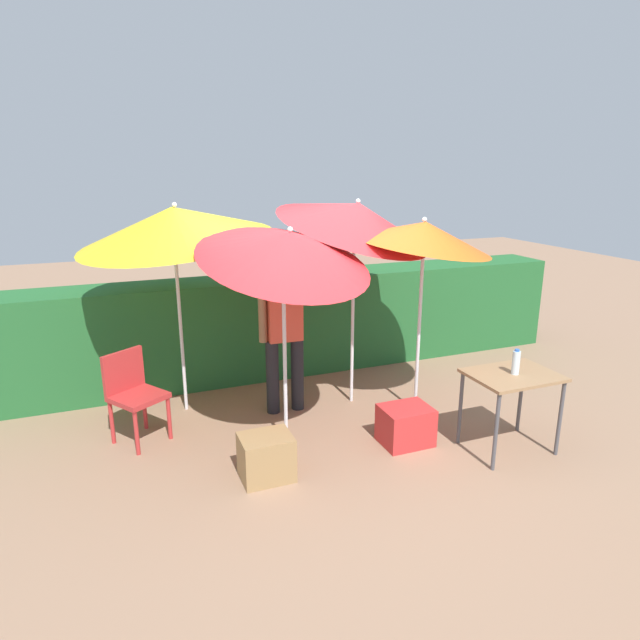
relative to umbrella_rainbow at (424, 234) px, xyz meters
The scene contains 12 objects.
ground_plane 2.21m from the umbrella_rainbow, behind, with size 24.00×24.00×0.00m, color #937056.
hedge_row 2.39m from the umbrella_rainbow, 122.16° to the left, with size 8.00×0.70×1.26m, color #23602D.
umbrella_rainbow is the anchor object (origin of this frame).
umbrella_orange 1.53m from the umbrella_rainbow, behind, with size 1.65×1.60×2.34m.
umbrella_yellow 0.74m from the umbrella_rainbow, 137.11° to the left, with size 1.76×1.69×2.57m.
umbrella_navy 2.52m from the umbrella_rainbow, 158.74° to the left, with size 2.01×1.99×2.38m.
person_vendor 1.75m from the umbrella_rainbow, 159.30° to the left, with size 0.55×0.23×1.88m.
chair_plastic 3.26m from the umbrella_rainbow, behind, with size 0.61×0.61×0.89m.
cooler_box 1.92m from the umbrella_rainbow, 128.01° to the right, with size 0.47×0.38×0.37m, color red.
crate_cardboard 2.68m from the umbrella_rainbow, 159.28° to the right, with size 0.44×0.35×0.39m, color #9E7A4C.
folding_table 1.69m from the umbrella_rainbow, 71.69° to the right, with size 0.80×0.60×0.77m.
bottle_water 1.55m from the umbrella_rainbow, 71.66° to the right, with size 0.07×0.07×0.24m.
Camera 1 is at (-1.93, -4.62, 2.61)m, focal length 30.52 mm.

